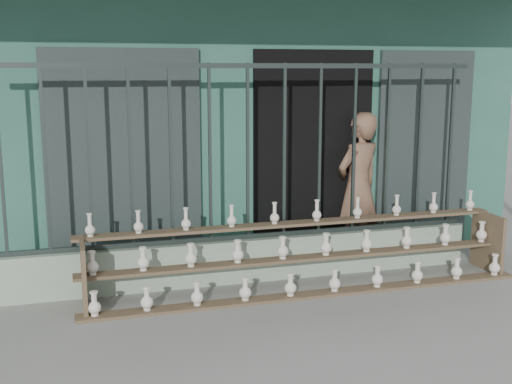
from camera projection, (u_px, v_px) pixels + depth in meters
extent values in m
plane|color=slate|center=(288.00, 326.00, 5.54)|extent=(60.00, 60.00, 0.00)
cube|color=#2A5A4A|center=(192.00, 111.00, 9.29)|extent=(7.00, 5.00, 3.20)
cube|color=black|center=(312.00, 158.00, 7.27)|extent=(1.40, 0.12, 2.40)
cube|color=#1E2826|center=(124.00, 166.00, 6.66)|extent=(1.60, 0.08, 2.40)
cube|color=#1E2826|center=(423.00, 154.00, 7.62)|extent=(1.20, 0.08, 2.40)
cube|color=#8CA18A|center=(248.00, 259.00, 6.72)|extent=(5.00, 0.20, 0.45)
cube|color=#283330|center=(0.00, 162.00, 5.86)|extent=(0.03, 0.03, 1.80)
cube|color=#283330|center=(45.00, 160.00, 5.97)|extent=(0.03, 0.03, 1.80)
cube|color=#283330|center=(89.00, 159.00, 6.08)|extent=(0.03, 0.03, 1.80)
cube|color=#283330|center=(131.00, 157.00, 6.18)|extent=(0.03, 0.03, 1.80)
cube|color=#283330|center=(171.00, 156.00, 6.29)|extent=(0.03, 0.03, 1.80)
cube|color=#283330|center=(210.00, 154.00, 6.40)|extent=(0.03, 0.03, 1.80)
cube|color=#283330|center=(248.00, 153.00, 6.51)|extent=(0.03, 0.03, 1.80)
cube|color=#283330|center=(284.00, 152.00, 6.62)|extent=(0.03, 0.03, 1.80)
cube|color=#283330|center=(320.00, 150.00, 6.72)|extent=(0.03, 0.03, 1.80)
cube|color=#283330|center=(354.00, 149.00, 6.83)|extent=(0.03, 0.03, 1.80)
cube|color=#283330|center=(387.00, 148.00, 6.94)|extent=(0.03, 0.03, 1.80)
cube|color=#283330|center=(419.00, 147.00, 7.05)|extent=(0.03, 0.03, 1.80)
cube|color=#283330|center=(450.00, 145.00, 7.16)|extent=(0.03, 0.03, 1.80)
cube|color=#283330|center=(248.00, 66.00, 6.35)|extent=(5.00, 0.04, 0.05)
cube|color=#283330|center=(248.00, 236.00, 6.67)|extent=(5.00, 0.04, 0.05)
cube|color=brown|center=(313.00, 295.00, 6.28)|extent=(4.50, 0.18, 0.03)
cube|color=brown|center=(304.00, 258.00, 6.46)|extent=(4.50, 0.18, 0.03)
cube|color=brown|center=(296.00, 223.00, 6.64)|extent=(4.50, 0.18, 0.03)
cube|color=brown|center=(84.00, 276.00, 5.86)|extent=(0.04, 0.55, 0.64)
cube|color=brown|center=(488.00, 242.00, 7.05)|extent=(0.04, 0.55, 0.64)
imported|color=brown|center=(358.00, 188.00, 7.30)|extent=(0.74, 0.64, 1.72)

